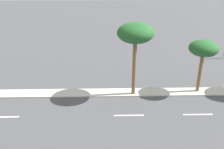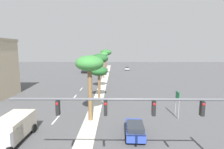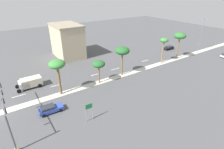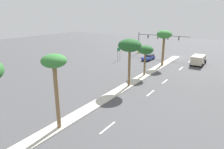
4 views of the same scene
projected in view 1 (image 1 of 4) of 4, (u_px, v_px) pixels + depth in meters
name	position (u px, v px, depth m)	size (l,w,h in m)	color
ground_plane	(92.00, 93.00, 27.40)	(160.00, 160.00, 0.00)	#4C4C4F
median_curb	(6.00, 94.00, 27.17)	(1.80, 84.69, 0.12)	beige
lane_stripe_near	(198.00, 114.00, 23.48)	(0.20, 2.80, 0.01)	silver
lane_stripe_right	(129.00, 115.00, 23.34)	(0.20, 2.80, 0.01)	silver
lane_stripe_inboard	(4.00, 117.00, 23.10)	(0.20, 2.80, 0.01)	silver
palm_tree_rear	(203.00, 49.00, 25.80)	(3.04, 3.04, 5.74)	brown
palm_tree_trailing	(135.00, 34.00, 24.53)	(3.66, 3.66, 7.68)	brown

